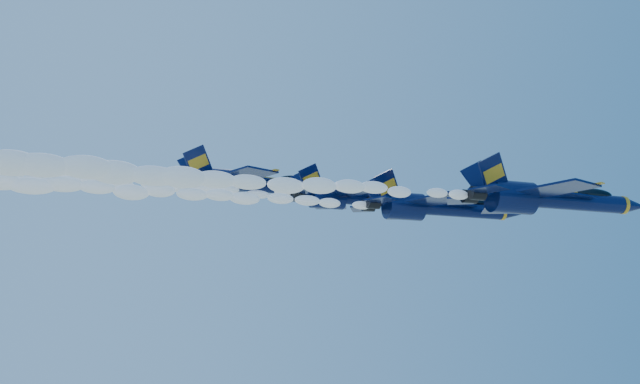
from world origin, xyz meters
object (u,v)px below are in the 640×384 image
object	(u,v)px
jet_third	(357,198)
jet_fourth	(252,184)
jet_lead	(548,199)
jet_second	(436,207)

from	to	relation	value
jet_third	jet_fourth	distance (m)	11.75
jet_lead	jet_third	xyz separation A→B (m)	(-12.27, 16.89, 2.58)
jet_second	jet_fourth	world-z (taller)	jet_fourth
jet_fourth	jet_lead	bearing A→B (deg)	-46.32
jet_lead	jet_third	size ratio (longest dim) A/B	1.17
jet_second	jet_lead	bearing A→B (deg)	-52.89
jet_lead	jet_third	world-z (taller)	jet_third
jet_third	jet_lead	bearing A→B (deg)	-53.99
jet_fourth	jet_third	bearing A→B (deg)	-32.37
jet_second	jet_third	bearing A→B (deg)	124.67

